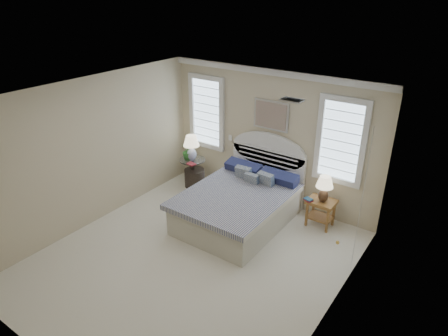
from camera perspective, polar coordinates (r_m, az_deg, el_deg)
floor at (r=6.73m, az=-4.58°, el=-12.82°), size 4.50×5.00×0.01m
ceiling at (r=5.51m, az=-5.55°, el=9.95°), size 4.50×5.00×0.01m
wall_back at (r=7.90m, az=6.69°, el=4.30°), size 4.50×0.02×2.70m
wall_left at (r=7.54m, az=-18.28°, el=2.11°), size 0.02×5.00×2.70m
wall_right at (r=5.04m, az=15.31°, el=-9.36°), size 0.02×5.00×2.70m
crown_molding at (r=7.51m, az=7.03°, el=13.45°), size 4.50×0.08×0.12m
hvac_vent at (r=5.53m, az=9.68°, el=9.55°), size 0.30×0.20×0.02m
switch_plate at (r=8.42m, az=0.90°, el=4.34°), size 0.08×0.01×0.12m
window_left at (r=8.61m, az=-2.42°, el=7.95°), size 0.90×0.06×1.60m
window_right at (r=7.28m, az=16.38°, el=3.70°), size 0.90×0.06×1.60m
painting at (r=7.72m, az=6.71°, el=7.48°), size 0.74×0.04×0.58m
closet_door at (r=6.12m, az=19.05°, el=-5.03°), size 0.02×1.80×2.40m
bed at (r=7.50m, az=2.43°, el=-4.91°), size 1.72×2.28×1.47m
side_table_left at (r=8.79m, az=-4.50°, el=-0.22°), size 0.56×0.56×0.63m
nightstand_right at (r=7.54m, az=13.69°, el=-5.48°), size 0.50×0.40×0.53m
floor_pot at (r=8.83m, az=-4.22°, el=-1.42°), size 0.57×0.57×0.40m
lamp_left at (r=8.55m, az=-4.68°, el=3.30°), size 0.35×0.35×0.56m
lamp_right at (r=7.31m, az=14.16°, el=-2.52°), size 0.37×0.37×0.50m
potted_plant at (r=8.63m, az=-5.22°, el=2.49°), size 0.27×0.27×0.41m
books_left at (r=8.44m, az=-4.70°, el=0.57°), size 0.19×0.15×0.02m
books_right at (r=7.40m, az=11.95°, el=-4.44°), size 0.19×0.17×0.04m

